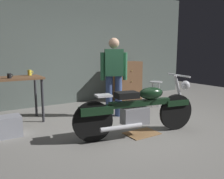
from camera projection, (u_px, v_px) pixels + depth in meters
name	position (u px, v px, depth m)	size (l,w,h in m)	color
ground_plane	(134.00, 131.00, 4.14)	(12.00, 12.00, 0.00)	gray
back_wall	(71.00, 45.00, 6.22)	(8.00, 0.12, 3.10)	#56605B
workbench	(7.00, 83.00, 4.46)	(1.30, 0.64, 0.90)	brown
motorcycle	(139.00, 109.00, 3.88)	(2.17, 0.71, 1.00)	black
person_standing	(114.00, 74.00, 4.96)	(0.52, 0.36, 1.67)	#3D5185
shop_stool	(156.00, 87.00, 5.92)	(0.32, 0.32, 0.64)	#B2B2B7
wooden_dresser	(127.00, 81.00, 6.76)	(0.80, 0.47, 1.10)	brown
drip_tray	(142.00, 133.00, 4.01)	(0.56, 0.40, 0.01)	olive
storage_bin	(7.00, 126.00, 3.86)	(0.44, 0.32, 0.34)	gray
mug_black_matte	(9.00, 76.00, 4.32)	(0.11, 0.08, 0.09)	black
mug_yellow_tall	(30.00, 73.00, 4.84)	(0.11, 0.08, 0.11)	yellow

